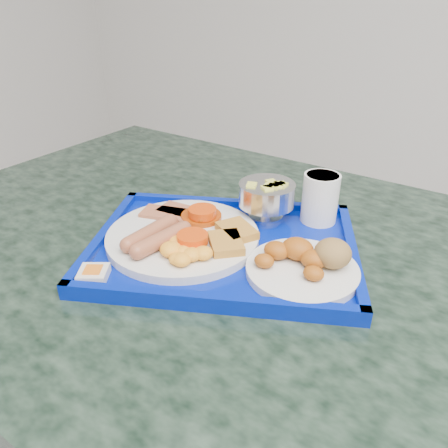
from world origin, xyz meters
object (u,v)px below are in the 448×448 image
(main_plate, at_px, (185,235))
(fruit_bowl, at_px, (267,195))
(table, at_px, (228,334))
(juice_cup, at_px, (320,197))
(bread_plate, at_px, (306,262))
(tray, at_px, (224,248))

(main_plate, xyz_separation_m, fruit_bowl, (0.09, 0.14, 0.03))
(table, bearing_deg, juice_cup, 44.85)
(table, bearing_deg, bread_plate, -17.14)
(main_plate, height_order, fruit_bowl, fruit_bowl)
(main_plate, relative_size, fruit_bowl, 2.52)
(main_plate, distance_m, bread_plate, 0.21)
(table, distance_m, tray, 0.22)
(table, xyz_separation_m, juice_cup, (0.12, 0.12, 0.27))
(tray, xyz_separation_m, fruit_bowl, (0.03, 0.12, 0.05))
(main_plate, bearing_deg, table, 39.50)
(tray, relative_size, bread_plate, 2.99)
(fruit_bowl, bearing_deg, table, -110.32)
(main_plate, distance_m, fruit_bowl, 0.17)
(bread_plate, bearing_deg, fruit_bowl, 129.53)
(table, relative_size, main_plate, 5.53)
(tray, height_order, juice_cup, juice_cup)
(fruit_bowl, distance_m, juice_cup, 0.10)
(tray, bearing_deg, juice_cup, 51.91)
(tray, distance_m, bread_plate, 0.15)
(fruit_bowl, bearing_deg, juice_cup, 18.68)
(table, bearing_deg, main_plate, -140.50)
(bread_plate, xyz_separation_m, juice_cup, (-0.03, 0.17, 0.03))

